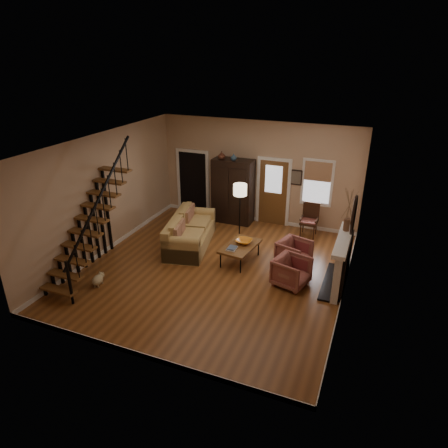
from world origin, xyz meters
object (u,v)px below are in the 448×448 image
at_px(floor_lamp, 240,212).
at_px(armchair_right, 294,253).
at_px(armoire, 233,191).
at_px(armchair_left, 292,272).
at_px(sofa, 190,232).
at_px(side_chair, 309,221).
at_px(coffee_table, 240,253).

bearing_deg(floor_lamp, armchair_right, -27.42).
distance_m(armoire, armchair_left, 4.19).
relative_size(sofa, side_chair, 2.33).
height_order(armchair_right, floor_lamp, floor_lamp).
bearing_deg(side_chair, sofa, -147.55).
distance_m(armoire, floor_lamp, 1.36).
relative_size(armchair_left, floor_lamp, 0.46).
bearing_deg(side_chair, armchair_left, -86.95).
height_order(sofa, floor_lamp, floor_lamp).
xyz_separation_m(armoire, coffee_table, (1.16, -2.48, -0.81)).
bearing_deg(side_chair, armoire, 175.52).
distance_m(armchair_right, floor_lamp, 2.18).
relative_size(armchair_right, side_chair, 0.76).
distance_m(coffee_table, armchair_right, 1.43).
bearing_deg(sofa, armoire, 64.21).
height_order(coffee_table, floor_lamp, floor_lamp).
relative_size(armoire, armchair_left, 2.66).
relative_size(sofa, armchair_right, 3.06).
bearing_deg(armoire, armchair_right, -40.20).
relative_size(armchair_right, floor_lamp, 0.45).
relative_size(coffee_table, armchair_left, 1.60).
xyz_separation_m(coffee_table, side_chair, (1.39, 2.28, 0.27)).
xyz_separation_m(floor_lamp, side_chair, (1.89, 0.97, -0.35)).
relative_size(sofa, floor_lamp, 1.38).
xyz_separation_m(coffee_table, armchair_left, (1.55, -0.64, 0.12)).
bearing_deg(coffee_table, side_chair, 58.60).
bearing_deg(armoire, coffee_table, -65.00).
relative_size(armoire, coffee_table, 1.67).
distance_m(armchair_right, side_chair, 1.96).
height_order(sofa, armchair_right, sofa).
xyz_separation_m(sofa, side_chair, (3.05, 1.94, 0.07)).
bearing_deg(floor_lamp, side_chair, 27.25).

